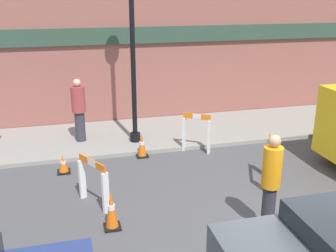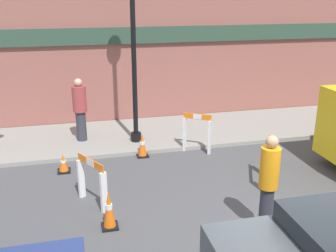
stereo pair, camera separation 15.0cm
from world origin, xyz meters
name	(u,v)px [view 1 (the left image)]	position (x,y,z in m)	size (l,w,h in m)	color
ground_plane	(293,247)	(0.00, 0.00, 0.00)	(60.00, 60.00, 0.00)	#4C4C4F
sidewalk_slab	(189,130)	(0.00, 5.91, 0.05)	(18.00, 2.82, 0.10)	gray
storefront_facade	(176,35)	(0.00, 7.39, 2.75)	(18.00, 0.22, 5.50)	#93564C
streetlamp_post	(132,13)	(-1.76, 5.29, 3.56)	(0.44, 0.44, 5.40)	black
barricade_0	(93,181)	(-3.13, 2.23, 0.54)	(0.55, 0.82, 0.99)	white
barricade_1	(270,161)	(0.69, 2.16, 0.57)	(0.48, 0.90, 1.04)	white
barricade_2	(196,132)	(-0.28, 4.35, 0.57)	(0.69, 0.53, 1.07)	white
traffic_cone_0	(63,164)	(-3.72, 3.92, 0.21)	(0.30, 0.30, 0.45)	black
traffic_cone_1	(142,145)	(-1.74, 4.40, 0.31)	(0.30, 0.30, 0.65)	black
traffic_cone_2	(112,210)	(-2.88, 1.32, 0.36)	(0.30, 0.30, 0.75)	black
person_worker	(271,180)	(-0.20, 0.55, 0.99)	(0.42, 0.42, 1.83)	#33333D
person_pedestrian	(79,108)	(-3.23, 5.71, 1.05)	(0.51, 0.51, 1.76)	#33333D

